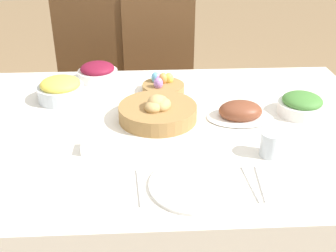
{
  "coord_description": "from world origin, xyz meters",
  "views": [
    {
      "loc": [
        -0.09,
        -1.36,
        1.48
      ],
      "look_at": [
        -0.02,
        -0.08,
        0.79
      ],
      "focal_mm": 45.0,
      "sensor_mm": 36.0,
      "label": 1
    }
  ],
  "objects_px": {
    "ham_platter": "(240,112)",
    "butter_dish": "(99,146)",
    "chair_far_left": "(91,86)",
    "bread_basket": "(158,111)",
    "dinner_plate": "(196,185)",
    "fork": "(140,187)",
    "knife": "(251,184)",
    "pineapple_bowl": "(61,89)",
    "egg_basket": "(163,86)",
    "spoon": "(261,183)",
    "drinking_cup": "(271,144)",
    "beet_salad_bowl": "(98,72)",
    "green_salad_bowl": "(302,105)",
    "chair_far_center": "(162,85)"
  },
  "relations": [
    {
      "from": "dinner_plate",
      "to": "knife",
      "type": "bearing_deg",
      "value": 0.0
    },
    {
      "from": "green_salad_bowl",
      "to": "knife",
      "type": "relative_size",
      "value": 1.01
    },
    {
      "from": "bread_basket",
      "to": "knife",
      "type": "distance_m",
      "value": 0.5
    },
    {
      "from": "ham_platter",
      "to": "butter_dish",
      "type": "relative_size",
      "value": 2.26
    },
    {
      "from": "dinner_plate",
      "to": "spoon",
      "type": "relative_size",
      "value": 1.54
    },
    {
      "from": "ham_platter",
      "to": "knife",
      "type": "relative_size",
      "value": 1.42
    },
    {
      "from": "chair_far_left",
      "to": "fork",
      "type": "bearing_deg",
      "value": -73.54
    },
    {
      "from": "knife",
      "to": "green_salad_bowl",
      "type": "bearing_deg",
      "value": 52.35
    },
    {
      "from": "green_salad_bowl",
      "to": "drinking_cup",
      "type": "bearing_deg",
      "value": -124.16
    },
    {
      "from": "pineapple_bowl",
      "to": "butter_dish",
      "type": "height_order",
      "value": "pineapple_bowl"
    },
    {
      "from": "chair_far_left",
      "to": "beet_salad_bowl",
      "type": "xyz_separation_m",
      "value": [
        0.1,
        -0.45,
        0.26
      ]
    },
    {
      "from": "chair_far_center",
      "to": "ham_platter",
      "type": "xyz_separation_m",
      "value": [
        0.26,
        -0.87,
        0.25
      ]
    },
    {
      "from": "bread_basket",
      "to": "green_salad_bowl",
      "type": "height_order",
      "value": "bread_basket"
    },
    {
      "from": "bread_basket",
      "to": "egg_basket",
      "type": "bearing_deg",
      "value": 83.63
    },
    {
      "from": "drinking_cup",
      "to": "egg_basket",
      "type": "bearing_deg",
      "value": 121.44
    },
    {
      "from": "chair_far_center",
      "to": "bread_basket",
      "type": "bearing_deg",
      "value": -99.08
    },
    {
      "from": "egg_basket",
      "to": "butter_dish",
      "type": "height_order",
      "value": "egg_basket"
    },
    {
      "from": "chair_far_left",
      "to": "pineapple_bowl",
      "type": "xyz_separation_m",
      "value": [
        -0.03,
        -0.67,
        0.27
      ]
    },
    {
      "from": "dinner_plate",
      "to": "spoon",
      "type": "xyz_separation_m",
      "value": [
        0.19,
        0.0,
        -0.0
      ]
    },
    {
      "from": "butter_dish",
      "to": "chair_far_left",
      "type": "bearing_deg",
      "value": 98.62
    },
    {
      "from": "chair_far_center",
      "to": "ham_platter",
      "type": "height_order",
      "value": "chair_far_center"
    },
    {
      "from": "bread_basket",
      "to": "drinking_cup",
      "type": "height_order",
      "value": "bread_basket"
    },
    {
      "from": "green_salad_bowl",
      "to": "drinking_cup",
      "type": "relative_size",
      "value": 2.2
    },
    {
      "from": "chair_far_center",
      "to": "knife",
      "type": "height_order",
      "value": "chair_far_center"
    },
    {
      "from": "egg_basket",
      "to": "spoon",
      "type": "xyz_separation_m",
      "value": [
        0.26,
        -0.69,
        -0.02
      ]
    },
    {
      "from": "bread_basket",
      "to": "ham_platter",
      "type": "relative_size",
      "value": 1.16
    },
    {
      "from": "pineapple_bowl",
      "to": "spoon",
      "type": "bearing_deg",
      "value": -42.66
    },
    {
      "from": "bread_basket",
      "to": "dinner_plate",
      "type": "distance_m",
      "value": 0.44
    },
    {
      "from": "ham_platter",
      "to": "dinner_plate",
      "type": "bearing_deg",
      "value": -117.06
    },
    {
      "from": "chair_far_center",
      "to": "green_salad_bowl",
      "type": "height_order",
      "value": "chair_far_center"
    },
    {
      "from": "ham_platter",
      "to": "pineapple_bowl",
      "type": "relative_size",
      "value": 1.32
    },
    {
      "from": "bread_basket",
      "to": "drinking_cup",
      "type": "relative_size",
      "value": 3.6
    },
    {
      "from": "bread_basket",
      "to": "fork",
      "type": "xyz_separation_m",
      "value": [
        -0.07,
        -0.42,
        -0.03
      ]
    },
    {
      "from": "dinner_plate",
      "to": "beet_salad_bowl",
      "type": "bearing_deg",
      "value": 113.08
    },
    {
      "from": "bread_basket",
      "to": "butter_dish",
      "type": "xyz_separation_m",
      "value": [
        -0.2,
        -0.21,
        -0.02
      ]
    },
    {
      "from": "chair_far_left",
      "to": "ham_platter",
      "type": "bearing_deg",
      "value": -48.88
    },
    {
      "from": "bread_basket",
      "to": "egg_basket",
      "type": "xyz_separation_m",
      "value": [
        0.03,
        0.26,
        -0.01
      ]
    },
    {
      "from": "chair_far_center",
      "to": "beet_salad_bowl",
      "type": "relative_size",
      "value": 5.54
    },
    {
      "from": "chair_far_center",
      "to": "bread_basket",
      "type": "height_order",
      "value": "chair_far_center"
    },
    {
      "from": "drinking_cup",
      "to": "ham_platter",
      "type": "bearing_deg",
      "value": 99.56
    },
    {
      "from": "beet_salad_bowl",
      "to": "drinking_cup",
      "type": "bearing_deg",
      "value": -47.98
    },
    {
      "from": "spoon",
      "to": "butter_dish",
      "type": "bearing_deg",
      "value": 160.72
    },
    {
      "from": "green_salad_bowl",
      "to": "chair_far_left",
      "type": "bearing_deg",
      "value": 137.24
    },
    {
      "from": "chair_far_left",
      "to": "drinking_cup",
      "type": "height_order",
      "value": "chair_far_left"
    },
    {
      "from": "chair_far_center",
      "to": "spoon",
      "type": "relative_size",
      "value": 5.68
    },
    {
      "from": "chair_far_left",
      "to": "butter_dish",
      "type": "relative_size",
      "value": 9.03
    },
    {
      "from": "dinner_plate",
      "to": "spoon",
      "type": "bearing_deg",
      "value": 0.0
    },
    {
      "from": "fork",
      "to": "butter_dish",
      "type": "height_order",
      "value": "butter_dish"
    },
    {
      "from": "green_salad_bowl",
      "to": "fork",
      "type": "relative_size",
      "value": 1.01
    },
    {
      "from": "fork",
      "to": "knife",
      "type": "height_order",
      "value": "same"
    }
  ]
}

